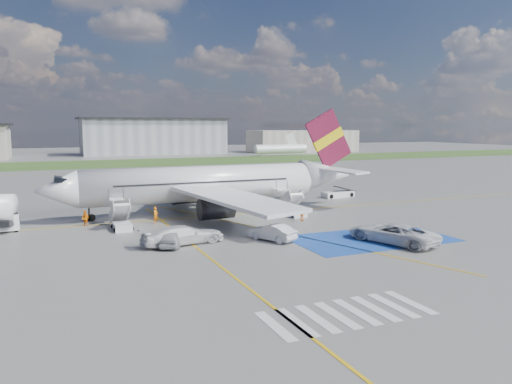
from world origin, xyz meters
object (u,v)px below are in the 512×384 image
belt_loader (338,194)px  car_silver_b (272,232)px  car_silver_a (171,238)px  van_white_b (183,232)px  airliner (213,183)px  van_white_a (392,230)px  gpu_cart (6,223)px

belt_loader → car_silver_b: (-19.57, -20.22, 0.34)m
car_silver_a → van_white_b: bearing=-140.2°
belt_loader → car_silver_b: 28.14m
airliner → van_white_a: 22.08m
belt_loader → van_white_a: van_white_a is taller
belt_loader → car_silver_a: size_ratio=1.32×
van_white_a → belt_loader: bearing=-130.9°
car_silver_a → van_white_b: van_white_b is taller
airliner → van_white_a: (9.17, -19.95, -2.26)m
gpu_cart → car_silver_b: size_ratio=0.52×
car_silver_b → airliner: bearing=-115.6°
car_silver_b → van_white_b: 7.62m
airliner → car_silver_b: airliner is taller
car_silver_a → car_silver_b: (8.48, -1.40, 0.04)m
car_silver_b → van_white_b: bearing=-39.8°
gpu_cart → airliner: bearing=0.9°
belt_loader → car_silver_b: bearing=-141.6°
belt_loader → van_white_a: 27.19m
belt_loader → van_white_b: bearing=-153.1°
airliner → van_white_b: bearing=-118.1°
airliner → van_white_b: (-7.17, -13.43, -2.34)m
belt_loader → car_silver_b: size_ratio=1.21×
airliner → car_silver_b: size_ratio=8.41×
airliner → van_white_b: airliner is taller
gpu_cart → belt_loader: gpu_cart is taller
airliner → van_white_a: size_ratio=6.09×
airliner → belt_loader: size_ratio=6.94×
belt_loader → van_white_a: (-10.65, -25.00, 0.75)m
airliner → gpu_cart: 21.31m
car_silver_b → gpu_cart: bearing=-57.8°
belt_loader → van_white_b: (-26.99, -18.48, 0.67)m
airliner → gpu_cart: (-21.03, -2.26, -2.58)m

